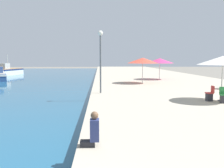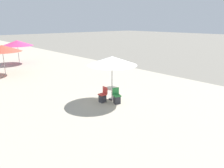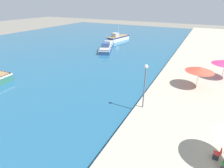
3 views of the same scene
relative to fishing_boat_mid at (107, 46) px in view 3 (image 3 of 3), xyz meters
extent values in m
cube|color=#235B7F|center=(-12.86, 0.46, -0.70)|extent=(56.00, 90.00, 0.04)
cube|color=#B2A893|center=(23.14, 0.46, -0.41)|extent=(16.00, 90.00, 0.62)
cube|color=navy|center=(-0.07, 0.16, -0.19)|extent=(6.18, 10.78, 0.98)
cube|color=silver|center=(-0.07, 0.16, 0.17)|extent=(6.26, 10.90, 0.25)
cube|color=#ADA89E|center=(-0.07, 0.16, 0.35)|extent=(5.68, 9.92, 0.10)
cube|color=#334C7F|center=(0.64, -1.57, 0.84)|extent=(2.38, 2.79, 0.88)
cylinder|color=#B7B2A8|center=(-0.07, 0.16, 1.57)|extent=(0.12, 0.12, 2.35)
cube|color=silver|center=(-2.06, 10.31, -0.10)|extent=(3.79, 8.08, 1.16)
cube|color=navy|center=(-2.06, 10.31, 0.36)|extent=(3.85, 8.17, 0.25)
cube|color=#99754C|center=(-2.06, 10.31, 0.53)|extent=(3.49, 7.44, 0.10)
cube|color=#B7B2A8|center=(-2.33, 8.97, 1.10)|extent=(1.91, 2.00, 1.05)
cylinder|color=#B7B2A8|center=(-2.06, 10.31, 1.98)|extent=(0.12, 0.12, 2.79)
cylinder|color=#B7B7B7|center=(20.28, -13.22, 1.01)|extent=(0.06, 0.06, 2.23)
cone|color=#E04C38|center=(20.28, -13.22, 2.27)|extent=(3.30, 3.30, 0.58)
cylinder|color=#B7B7B7|center=(23.24, -8.39, 0.98)|extent=(0.06, 0.06, 2.15)
cube|color=#2D2D33|center=(22.35, -24.64, 0.12)|extent=(0.35, 0.35, 0.45)
cube|color=red|center=(22.35, -24.64, 0.38)|extent=(0.41, 0.41, 0.06)
cube|color=red|center=(22.55, -24.64, 0.61)|extent=(0.07, 0.40, 0.40)
cylinder|color=#565B60|center=(15.87, -20.81, 2.00)|extent=(0.12, 0.12, 4.20)
sphere|color=white|center=(15.87, -20.81, 4.28)|extent=(0.36, 0.36, 0.36)
camera|label=1|loc=(15.81, -39.12, 2.39)|focal=40.00mm
camera|label=2|loc=(14.62, -34.14, 4.52)|focal=35.00mm
camera|label=3|loc=(20.10, -35.55, 9.67)|focal=28.00mm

